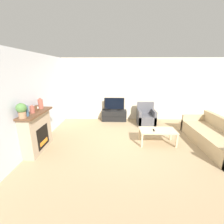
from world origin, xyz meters
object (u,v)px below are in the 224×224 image
mantel_vase_centre_left (32,109)px  couch (215,138)px  fireplace (37,131)px  mantel_vase_left (26,111)px  mantel_vase_right (41,104)px  tv_stand (114,115)px  remote (154,130)px  potted_plant (21,110)px  coffee_table (158,132)px  mantel_clock (37,108)px  armchair (146,117)px  tv (114,105)px

mantel_vase_centre_left → couch: bearing=5.0°
fireplace → mantel_vase_left: mantel_vase_left is taller
fireplace → mantel_vase_left: (0.02, -0.37, 0.69)m
mantel_vase_right → tv_stand: 3.24m
mantel_vase_centre_left → remote: (3.32, 0.53, -0.77)m
potted_plant → remote: potted_plant is taller
coffee_table → remote: (-0.13, -0.04, 0.07)m
coffee_table → fireplace: bearing=-172.2°
mantel_vase_left → mantel_vase_right: size_ratio=0.92×
fireplace → coffee_table: size_ratio=1.12×
mantel_clock → coffee_table: bearing=5.8°
mantel_vase_left → armchair: size_ratio=0.33×
mantel_clock → coffee_table: mantel_clock is taller
mantel_vase_centre_left → couch: (5.15, 0.45, -0.96)m
mantel_vase_left → tv: mantel_vase_left is taller
potted_plant → coffee_table: 3.72m
tv_stand → tv: size_ratio=1.23×
fireplace → mantel_vase_centre_left: size_ratio=5.63×
mantel_vase_right → mantel_clock: 0.26m
tv_stand → fireplace: bearing=-129.1°
mantel_vase_left → potted_plant: bearing=-90.0°
tv_stand → mantel_clock: bearing=-130.2°
mantel_vase_centre_left → potted_plant: bearing=-90.0°
mantel_vase_centre_left → mantel_clock: 0.22m
mantel_vase_left → tv_stand: mantel_vase_left is taller
remote → armchair: bearing=91.2°
mantel_vase_left → mantel_vase_centre_left: 0.28m
tv → remote: size_ratio=5.73×
mantel_vase_centre_left → tv_stand: bearing=52.1°
mantel_vase_centre_left → mantel_vase_right: 0.46m
mantel_vase_right → coffee_table: (3.46, 0.11, -0.88)m
tv_stand → remote: size_ratio=7.05×
armchair → potted_plant: bearing=-141.5°
armchair → remote: armchair is taller
tv → remote: tv is taller
mantel_vase_left → mantel_clock: (0.00, 0.49, -0.06)m
potted_plant → mantel_clock: bearing=89.9°
mantel_vase_right → remote: bearing=1.2°
mantel_vase_centre_left → remote: bearing=9.0°
mantel_vase_left → coffee_table: bearing=13.7°
armchair → coffee_table: 1.73m
remote → mantel_vase_right: bearing=-174.1°
tv → couch: bearing=-36.3°
mantel_vase_left → tv: size_ratio=0.33×
coffee_table → mantel_vase_right: bearing=-178.2°
potted_plant → armchair: bearing=38.5°
mantel_clock → tv_stand: bearing=49.8°
mantel_clock → tv: mantel_clock is taller
tv → remote: bearing=-60.5°
tv → mantel_vase_right: bearing=-133.2°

